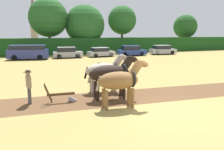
{
  "coord_description": "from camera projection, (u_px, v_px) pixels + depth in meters",
  "views": [
    {
      "loc": [
        -5.76,
        -8.13,
        3.54
      ],
      "look_at": [
        -1.44,
        3.8,
        1.1
      ],
      "focal_mm": 35.0,
      "sensor_mm": 36.0,
      "label": 1
    }
  ],
  "objects": [
    {
      "name": "tree_center_right",
      "position": [
        122.0,
        20.0,
        41.16
      ],
      "size": [
        5.33,
        5.33,
        8.63
      ],
      "color": "brown",
      "rests_on": "ground"
    },
    {
      "name": "tree_center_left",
      "position": [
        48.0,
        18.0,
        36.73
      ],
      "size": [
        6.5,
        6.5,
        9.36
      ],
      "color": "#4C3823",
      "rests_on": "ground"
    },
    {
      "name": "parked_van",
      "position": [
        28.0,
        52.0,
        29.62
      ],
      "size": [
        5.48,
        2.75,
        1.97
      ],
      "rotation": [
        0.0,
        0.0,
        -0.18
      ],
      "color": "navy",
      "rests_on": "ground"
    },
    {
      "name": "farmer_beside_team",
      "position": [
        99.0,
        72.0,
        14.78
      ],
      "size": [
        0.28,
        0.66,
        1.65
      ],
      "rotation": [
        0.0,
        0.0,
        -0.16
      ],
      "color": "#28334C",
      "rests_on": "ground"
    },
    {
      "name": "ground_plane",
      "position": [
        169.0,
        111.0,
        10.1
      ],
      "size": [
        240.0,
        240.0,
        0.0
      ],
      "primitive_type": "plane",
      "color": "#998447"
    },
    {
      "name": "draft_horse_lead_right",
      "position": [
        112.0,
        74.0,
        11.8
      ],
      "size": [
        2.91,
        1.13,
        2.4
      ],
      "rotation": [
        0.0,
        0.0,
        -0.07
      ],
      "color": "black",
      "rests_on": "ground"
    },
    {
      "name": "parked_car_center_left",
      "position": [
        101.0,
        52.0,
        33.26
      ],
      "size": [
        4.18,
        2.21,
        1.41
      ],
      "rotation": [
        0.0,
        0.0,
        0.1
      ],
      "color": "#A8A8B2",
      "rests_on": "ground"
    },
    {
      "name": "draft_horse_trail_left",
      "position": [
        105.0,
        70.0,
        13.25
      ],
      "size": [
        2.82,
        1.08,
        2.34
      ],
      "rotation": [
        0.0,
        0.0,
        -0.07
      ],
      "color": "#B2A38E",
      "rests_on": "ground"
    },
    {
      "name": "tree_right",
      "position": [
        185.0,
        27.0,
        47.18
      ],
      "size": [
        5.04,
        5.04,
        7.46
      ],
      "color": "#423323",
      "rests_on": "ground"
    },
    {
      "name": "farmer_at_plow",
      "position": [
        29.0,
        84.0,
        10.98
      ],
      "size": [
        0.43,
        0.66,
        1.73
      ],
      "rotation": [
        0.0,
        0.0,
        0.17
      ],
      "color": "#4C4C4C",
      "rests_on": "ground"
    },
    {
      "name": "parked_car_center_right",
      "position": [
        162.0,
        50.0,
        36.97
      ],
      "size": [
        4.52,
        2.31,
        1.54
      ],
      "rotation": [
        0.0,
        0.0,
        -0.12
      ],
      "color": "#A8A8B2",
      "rests_on": "ground"
    },
    {
      "name": "parked_car_left",
      "position": [
        67.0,
        53.0,
        31.52
      ],
      "size": [
        4.22,
        1.85,
        1.57
      ],
      "rotation": [
        0.0,
        0.0,
        -0.03
      ],
      "color": "#9E9EA8",
      "rests_on": "ground"
    },
    {
      "name": "plowed_furrow_strip",
      "position": [
        6.0,
        107.0,
        10.6
      ],
      "size": [
        35.11,
        5.18,
        0.01
      ],
      "primitive_type": "cube",
      "rotation": [
        0.0,
        0.0,
        -0.07
      ],
      "color": "brown",
      "rests_on": "ground"
    },
    {
      "name": "parked_car_center",
      "position": [
        131.0,
        51.0,
        34.83
      ],
      "size": [
        4.66,
        2.26,
        1.59
      ],
      "rotation": [
        0.0,
        0.0,
        -0.11
      ],
      "color": "navy",
      "rests_on": "ground"
    },
    {
      "name": "church_spire",
      "position": [
        33.0,
        17.0,
        74.89
      ],
      "size": [
        2.67,
        2.67,
        17.33
      ],
      "color": "gray",
      "rests_on": "ground"
    },
    {
      "name": "plow",
      "position": [
        64.0,
        96.0,
        11.3
      ],
      "size": [
        1.65,
        0.49,
        1.13
      ],
      "rotation": [
        0.0,
        0.0,
        -0.07
      ],
      "color": "#4C331E",
      "rests_on": "ground"
    },
    {
      "name": "hedgerow",
      "position": [
        69.0,
        46.0,
        36.66
      ],
      "size": [
        77.79,
        1.95,
        2.74
      ],
      "primitive_type": "cube",
      "color": "#194719",
      "rests_on": "ground"
    },
    {
      "name": "draft_horse_lead_left",
      "position": [
        120.0,
        80.0,
        10.38
      ],
      "size": [
        2.7,
        1.03,
        2.37
      ],
      "rotation": [
        0.0,
        0.0,
        -0.07
      ],
      "color": "brown",
      "rests_on": "ground"
    },
    {
      "name": "tree_center",
      "position": [
        85.0,
        25.0,
        38.83
      ],
      "size": [
        6.99,
        6.99,
        8.5
      ],
      "color": "#423323",
      "rests_on": "ground"
    }
  ]
}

